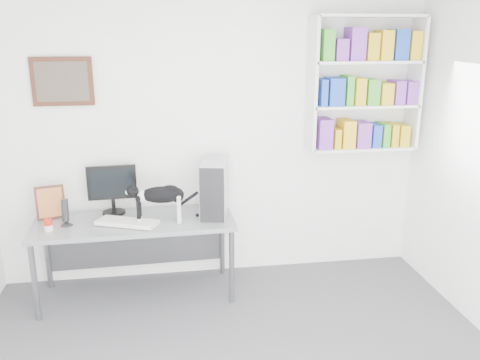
% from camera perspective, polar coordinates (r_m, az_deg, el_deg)
% --- Properties ---
extents(room, '(4.01, 4.01, 2.70)m').
position_cam_1_polar(room, '(2.87, 0.97, -3.39)').
color(room, '#4F4F54').
rests_on(room, ground).
extents(bookshelf, '(1.03, 0.28, 1.24)m').
position_cam_1_polar(bookshelf, '(4.90, 13.80, 10.43)').
color(bookshelf, silver).
rests_on(bookshelf, room).
extents(wall_art, '(0.52, 0.04, 0.42)m').
position_cam_1_polar(wall_art, '(4.72, -19.32, 10.40)').
color(wall_art, '#492517').
rests_on(wall_art, room).
extents(desk, '(1.75, 0.72, 0.72)m').
position_cam_1_polar(desk, '(4.71, -11.52, -8.56)').
color(desk, slate).
rests_on(desk, room).
extents(monitor, '(0.44, 0.23, 0.46)m').
position_cam_1_polar(monitor, '(4.71, -14.14, -1.01)').
color(monitor, black).
rests_on(monitor, desk).
extents(keyboard, '(0.56, 0.38, 0.04)m').
position_cam_1_polar(keyboard, '(4.48, -12.54, -4.66)').
color(keyboard, silver).
rests_on(keyboard, desk).
extents(pc_tower, '(0.31, 0.53, 0.50)m').
position_cam_1_polar(pc_tower, '(4.57, -2.88, -0.79)').
color(pc_tower, '#B3B2B7').
rests_on(pc_tower, desk).
extents(speaker, '(0.11, 0.11, 0.24)m').
position_cam_1_polar(speaker, '(4.56, -19.03, -3.40)').
color(speaker, black).
rests_on(speaker, desk).
extents(leaning_print, '(0.26, 0.16, 0.31)m').
position_cam_1_polar(leaning_print, '(4.78, -20.54, -2.30)').
color(leaning_print, '#492517').
rests_on(leaning_print, desk).
extents(soup_can, '(0.08, 0.08, 0.10)m').
position_cam_1_polar(soup_can, '(4.51, -20.71, -4.76)').
color(soup_can, red).
rests_on(soup_can, desk).
extents(cat, '(0.56, 0.18, 0.34)m').
position_cam_1_polar(cat, '(4.42, -8.92, -2.67)').
color(cat, black).
rests_on(cat, desk).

